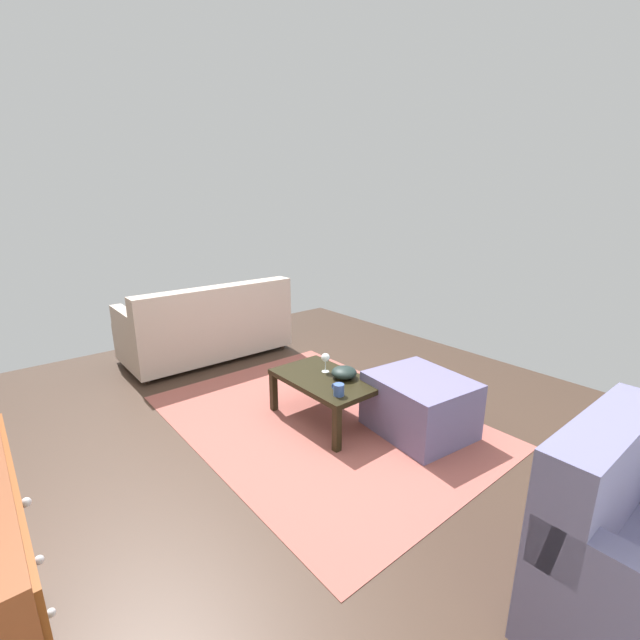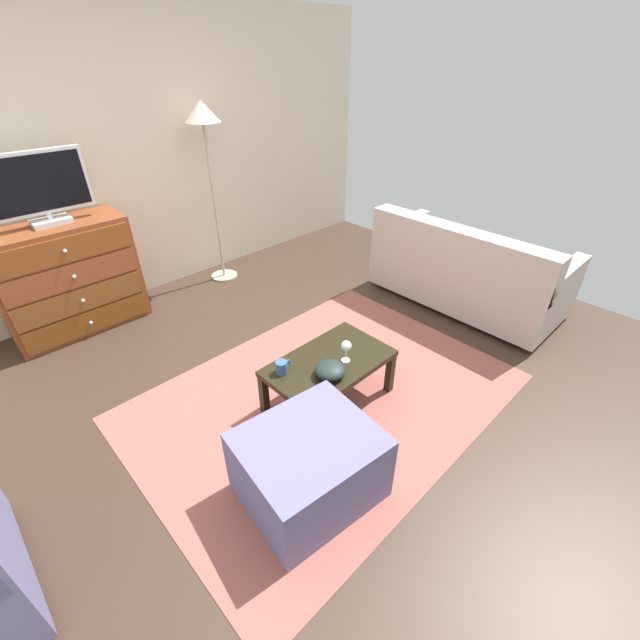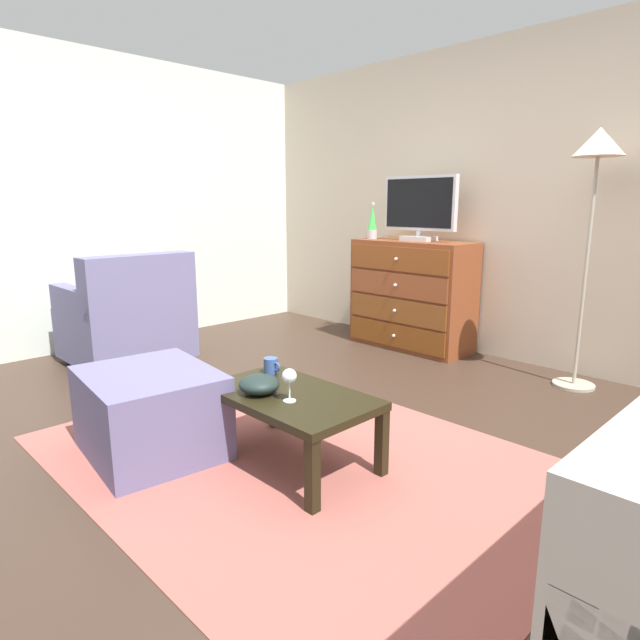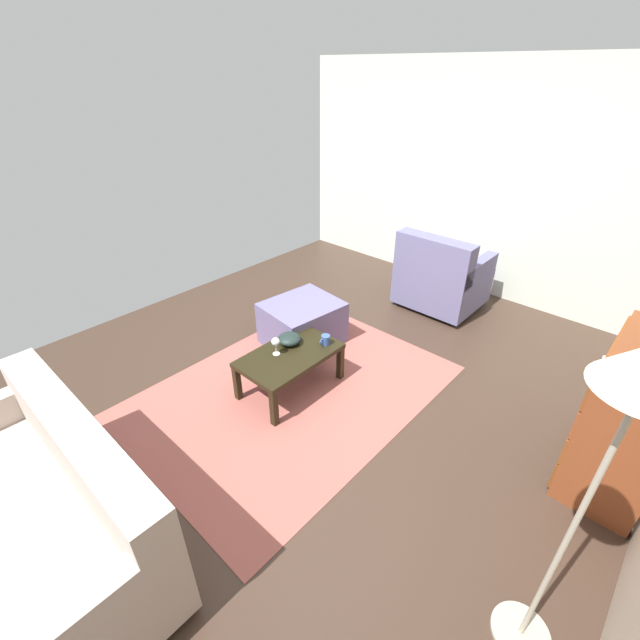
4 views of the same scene
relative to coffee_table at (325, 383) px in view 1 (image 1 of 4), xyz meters
The scene contains 8 objects.
ground_plane 0.46m from the coffee_table, 126.82° to the left, with size 6.00×5.07×0.05m, color #3A2A20.
area_rug 0.32m from the coffee_table, 68.48° to the left, with size 2.60×1.90×0.01m, color #9A5249.
coffee_table is the anchor object (origin of this frame).
wine_glass 0.20m from the coffee_table, 41.96° to the right, with size 0.07×0.07×0.16m.
mug 0.34m from the coffee_table, 156.66° to the left, with size 0.11×0.08×0.08m.
bowl_decorative 0.17m from the coffee_table, 133.74° to the right, with size 0.20×0.20×0.09m, color black.
couch_large 1.91m from the coffee_table, ahead, with size 0.85×1.73×0.84m.
ottoman 0.74m from the coffee_table, 143.59° to the right, with size 0.70×0.60×0.43m, color slate.
Camera 1 is at (-2.16, 1.75, 1.71)m, focal length 23.95 mm.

